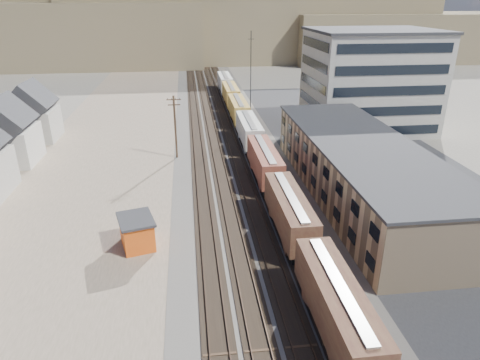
{
  "coord_description": "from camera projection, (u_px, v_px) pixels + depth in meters",
  "views": [
    {
      "loc": [
        -6.41,
        -23.25,
        23.7
      ],
      "look_at": [
        -0.47,
        24.75,
        3.0
      ],
      "focal_mm": 32.0,
      "sensor_mm": 36.0,
      "label": 1
    }
  ],
  "objects": [
    {
      "name": "ground",
      "position": [
        288.0,
        349.0,
        31.26
      ],
      "size": [
        300.0,
        300.0,
        0.0
      ],
      "primitive_type": "plane",
      "color": "#6B6356",
      "rests_on": "ground"
    },
    {
      "name": "rail_tracks",
      "position": [
        222.0,
        140.0,
        76.77
      ],
      "size": [
        11.4,
        200.0,
        0.24
      ],
      "color": "black",
      "rests_on": "ground"
    },
    {
      "name": "asphalt_lot",
      "position": [
        377.0,
        165.0,
        65.67
      ],
      "size": [
        26.0,
        120.0,
        0.04
      ],
      "primitive_type": "cube",
      "color": "#232326",
      "rests_on": "ground"
    },
    {
      "name": "warehouse",
      "position": [
        360.0,
        169.0,
        54.33
      ],
      "size": [
        12.4,
        40.4,
        7.25
      ],
      "color": "tan",
      "rests_on": "ground"
    },
    {
      "name": "hills_north",
      "position": [
        200.0,
        22.0,
        178.93
      ],
      "size": [
        265.0,
        80.0,
        32.0
      ],
      "color": "brown",
      "rests_on": "ground"
    },
    {
      "name": "radio_mast",
      "position": [
        251.0,
        79.0,
        83.09
      ],
      "size": [
        1.2,
        0.16,
        18.0
      ],
      "color": "black",
      "rests_on": "ground"
    },
    {
      "name": "dirt_yard",
      "position": [
        101.0,
        165.0,
        65.49
      ],
      "size": [
        24.0,
        180.0,
        0.03
      ],
      "primitive_type": "cube",
      "color": "#74644F",
      "rests_on": "ground"
    },
    {
      "name": "ballast_bed",
      "position": [
        225.0,
        140.0,
        76.87
      ],
      "size": [
        18.0,
        200.0,
        0.06
      ],
      "primitive_type": "cube",
      "color": "#4C4742",
      "rests_on": "ground"
    },
    {
      "name": "office_tower",
      "position": [
        369.0,
        80.0,
        80.91
      ],
      "size": [
        22.6,
        18.6,
        18.45
      ],
      "color": "#9E998E",
      "rests_on": "ground"
    },
    {
      "name": "parked_car_blue",
      "position": [
        339.0,
        132.0,
        79.04
      ],
      "size": [
        5.56,
        4.58,
        1.41
      ],
      "primitive_type": "imported",
      "rotation": [
        0.0,
        0.0,
        1.04
      ],
      "color": "navy",
      "rests_on": "ground"
    },
    {
      "name": "utility_pole_north",
      "position": [
        175.0,
        126.0,
        66.54
      ],
      "size": [
        2.2,
        0.32,
        10.0
      ],
      "color": "#382619",
      "rests_on": "ground"
    },
    {
      "name": "freight_train",
      "position": [
        256.0,
        144.0,
        66.19
      ],
      "size": [
        3.0,
        119.74,
        4.46
      ],
      "color": "black",
      "rests_on": "ground"
    },
    {
      "name": "maintenance_shed",
      "position": [
        137.0,
        232.0,
        43.66
      ],
      "size": [
        4.41,
        5.12,
        3.21
      ],
      "color": "#E35615",
      "rests_on": "ground"
    },
    {
      "name": "parked_car_far",
      "position": [
        353.0,
        117.0,
        89.18
      ],
      "size": [
        2.65,
        4.83,
        1.56
      ],
      "primitive_type": "imported",
      "rotation": [
        0.0,
        0.0,
        -0.19
      ],
      "color": "silver",
      "rests_on": "ground"
    }
  ]
}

